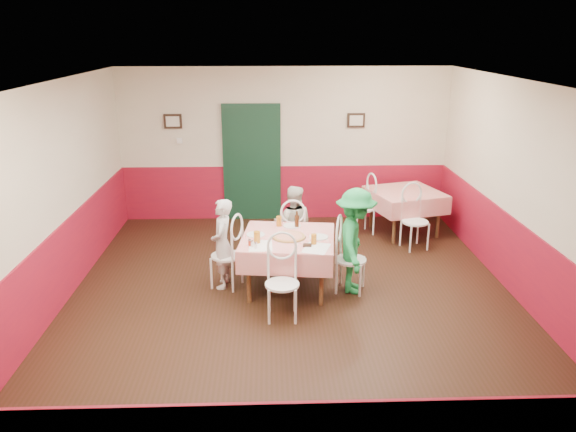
{
  "coord_description": "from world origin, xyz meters",
  "views": [
    {
      "loc": [
        -0.3,
        -6.68,
        3.38
      ],
      "look_at": [
        -0.04,
        0.38,
        1.05
      ],
      "focal_mm": 35.0,
      "sensor_mm": 36.0,
      "label": 1
    }
  ],
  "objects_px": {
    "second_table": "(404,212)",
    "glass_b": "(314,239)",
    "chair_right": "(351,260)",
    "diner_left": "(222,244)",
    "beer_bottle": "(297,220)",
    "wallet": "(307,245)",
    "chair_far": "(293,236)",
    "chair_left": "(226,256)",
    "diner_right": "(355,241)",
    "glass_a": "(257,237)",
    "chair_near": "(282,285)",
    "chair_second_a": "(362,209)",
    "glass_c": "(279,221)",
    "diner_far": "(293,225)",
    "chair_second_b": "(415,222)",
    "main_table": "(288,263)",
    "pizza": "(289,237)"
  },
  "relations": [
    {
      "from": "second_table",
      "to": "glass_b",
      "type": "distance_m",
      "value": 3.09
    },
    {
      "from": "chair_right",
      "to": "diner_left",
      "type": "relative_size",
      "value": 0.72
    },
    {
      "from": "beer_bottle",
      "to": "wallet",
      "type": "bearing_deg",
      "value": -82.12
    },
    {
      "from": "chair_right",
      "to": "chair_far",
      "type": "distance_m",
      "value": 1.2
    },
    {
      "from": "chair_left",
      "to": "diner_right",
      "type": "distance_m",
      "value": 1.77
    },
    {
      "from": "glass_a",
      "to": "chair_near",
      "type": "bearing_deg",
      "value": -63.5
    },
    {
      "from": "chair_second_a",
      "to": "beer_bottle",
      "type": "relative_size",
      "value": 4.07
    },
    {
      "from": "glass_b",
      "to": "diner_right",
      "type": "bearing_deg",
      "value": 17.77
    },
    {
      "from": "glass_a",
      "to": "chair_far",
      "type": "bearing_deg",
      "value": 64.25
    },
    {
      "from": "glass_c",
      "to": "diner_far",
      "type": "height_order",
      "value": "diner_far"
    },
    {
      "from": "chair_near",
      "to": "second_table",
      "type": "bearing_deg",
      "value": 54.86
    },
    {
      "from": "glass_b",
      "to": "glass_c",
      "type": "xyz_separation_m",
      "value": [
        -0.44,
        0.73,
        0.0
      ]
    },
    {
      "from": "chair_left",
      "to": "chair_second_b",
      "type": "bearing_deg",
      "value": 135.53
    },
    {
      "from": "glass_a",
      "to": "diner_right",
      "type": "height_order",
      "value": "diner_right"
    },
    {
      "from": "diner_left",
      "to": "chair_second_b",
      "type": "bearing_deg",
      "value": 118.41
    },
    {
      "from": "chair_right",
      "to": "diner_left",
      "type": "distance_m",
      "value": 1.76
    },
    {
      "from": "second_table",
      "to": "main_table",
      "type": "bearing_deg",
      "value": -134.02
    },
    {
      "from": "glass_a",
      "to": "wallet",
      "type": "distance_m",
      "value": 0.67
    },
    {
      "from": "chair_far",
      "to": "diner_right",
      "type": "relative_size",
      "value": 0.62
    },
    {
      "from": "diner_far",
      "to": "pizza",
      "type": "bearing_deg",
      "value": 91.31
    },
    {
      "from": "second_table",
      "to": "chair_far",
      "type": "relative_size",
      "value": 1.24
    },
    {
      "from": "pizza",
      "to": "diner_far",
      "type": "relative_size",
      "value": 0.35
    },
    {
      "from": "chair_left",
      "to": "chair_near",
      "type": "distance_m",
      "value": 1.2
    },
    {
      "from": "pizza",
      "to": "diner_right",
      "type": "distance_m",
      "value": 0.89
    },
    {
      "from": "diner_far",
      "to": "wallet",
      "type": "bearing_deg",
      "value": 103.05
    },
    {
      "from": "chair_second_b",
      "to": "second_table",
      "type": "bearing_deg",
      "value": 73.61
    },
    {
      "from": "main_table",
      "to": "chair_second_b",
      "type": "xyz_separation_m",
      "value": [
        2.11,
        1.44,
        0.08
      ]
    },
    {
      "from": "second_table",
      "to": "diner_far",
      "type": "bearing_deg",
      "value": -147.19
    },
    {
      "from": "diner_far",
      "to": "second_table",
      "type": "bearing_deg",
      "value": -139.96
    },
    {
      "from": "chair_second_a",
      "to": "wallet",
      "type": "bearing_deg",
      "value": -40.27
    },
    {
      "from": "pizza",
      "to": "chair_right",
      "type": "bearing_deg",
      "value": -3.92
    },
    {
      "from": "chair_second_a",
      "to": "diner_right",
      "type": "height_order",
      "value": "diner_right"
    },
    {
      "from": "pizza",
      "to": "glass_c",
      "type": "distance_m",
      "value": 0.5
    },
    {
      "from": "chair_second_b",
      "to": "wallet",
      "type": "distance_m",
      "value": 2.62
    },
    {
      "from": "diner_left",
      "to": "glass_a",
      "type": "bearing_deg",
      "value": 60.2
    },
    {
      "from": "chair_left",
      "to": "chair_far",
      "type": "distance_m",
      "value": 1.2
    },
    {
      "from": "glass_b",
      "to": "diner_right",
      "type": "height_order",
      "value": "diner_right"
    },
    {
      "from": "chair_far",
      "to": "beer_bottle",
      "type": "xyz_separation_m",
      "value": [
        0.03,
        -0.49,
        0.42
      ]
    },
    {
      "from": "glass_a",
      "to": "second_table",
      "type": "bearing_deg",
      "value": 43.64
    },
    {
      "from": "chair_left",
      "to": "chair_second_a",
      "type": "bearing_deg",
      "value": 154.61
    },
    {
      "from": "diner_right",
      "to": "chair_right",
      "type": "bearing_deg",
      "value": 91.77
    },
    {
      "from": "second_table",
      "to": "diner_far",
      "type": "relative_size",
      "value": 0.92
    },
    {
      "from": "chair_near",
      "to": "chair_second_b",
      "type": "height_order",
      "value": "same"
    },
    {
      "from": "second_table",
      "to": "chair_right",
      "type": "xyz_separation_m",
      "value": [
        -1.27,
        -2.29,
        0.08
      ]
    },
    {
      "from": "chair_left",
      "to": "diner_far",
      "type": "height_order",
      "value": "diner_far"
    },
    {
      "from": "chair_second_a",
      "to": "pizza",
      "type": "xyz_separation_m",
      "value": [
        -1.35,
        -2.23,
        0.32
      ]
    },
    {
      "from": "second_table",
      "to": "chair_near",
      "type": "height_order",
      "value": "chair_near"
    },
    {
      "from": "chair_right",
      "to": "beer_bottle",
      "type": "xyz_separation_m",
      "value": [
        -0.71,
        0.46,
        0.42
      ]
    },
    {
      "from": "glass_c",
      "to": "wallet",
      "type": "bearing_deg",
      "value": -66.42
    },
    {
      "from": "main_table",
      "to": "second_table",
      "type": "xyz_separation_m",
      "value": [
        2.11,
        2.19,
        0.0
      ]
    }
  ]
}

